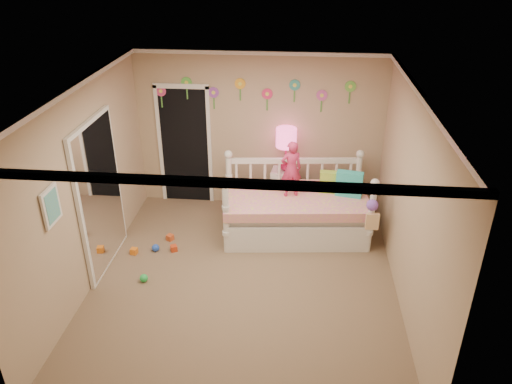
# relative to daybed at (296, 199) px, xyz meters

# --- Properties ---
(floor) EXTENTS (4.00, 4.50, 0.01)m
(floor) POSITION_rel_daybed_xyz_m (-0.64, -1.31, -0.59)
(floor) COLOR #7F684C
(floor) RESTS_ON ground
(ceiling) EXTENTS (4.00, 4.50, 0.01)m
(ceiling) POSITION_rel_daybed_xyz_m (-0.64, -1.31, 2.01)
(ceiling) COLOR white
(ceiling) RESTS_ON floor
(back_wall) EXTENTS (4.00, 0.01, 2.60)m
(back_wall) POSITION_rel_daybed_xyz_m (-0.64, 0.94, 0.71)
(back_wall) COLOR tan
(back_wall) RESTS_ON floor
(left_wall) EXTENTS (0.01, 4.50, 2.60)m
(left_wall) POSITION_rel_daybed_xyz_m (-2.64, -1.31, 0.71)
(left_wall) COLOR tan
(left_wall) RESTS_ON floor
(right_wall) EXTENTS (0.01, 4.50, 2.60)m
(right_wall) POSITION_rel_daybed_xyz_m (1.36, -1.31, 0.71)
(right_wall) COLOR tan
(right_wall) RESTS_ON floor
(crown_molding) EXTENTS (4.00, 4.50, 0.06)m
(crown_molding) POSITION_rel_daybed_xyz_m (-0.64, -1.31, 1.98)
(crown_molding) COLOR white
(crown_molding) RESTS_ON ceiling
(daybed) EXTENTS (2.30, 1.39, 1.19)m
(daybed) POSITION_rel_daybed_xyz_m (0.00, 0.00, 0.00)
(daybed) COLOR white
(daybed) RESTS_ON floor
(pillow_turquoise) EXTENTS (0.41, 0.21, 0.39)m
(pillow_turquoise) POSITION_rel_daybed_xyz_m (0.78, 0.05, 0.26)
(pillow_turquoise) COLOR teal
(pillow_turquoise) RESTS_ON daybed
(pillow_lime) EXTENTS (0.36, 0.15, 0.33)m
(pillow_lime) POSITION_rel_daybed_xyz_m (0.53, 0.15, 0.23)
(pillow_lime) COLOR #A8D541
(pillow_lime) RESTS_ON daybed
(child) EXTENTS (0.36, 0.29, 0.86)m
(child) POSITION_rel_daybed_xyz_m (-0.08, -0.01, 0.50)
(child) COLOR #D02F60
(child) RESTS_ON daybed
(nightstand) EXTENTS (0.47, 0.38, 0.73)m
(nightstand) POSITION_rel_daybed_xyz_m (-0.19, 0.72, -0.23)
(nightstand) COLOR white
(nightstand) RESTS_ON floor
(table_lamp) EXTENTS (0.33, 0.33, 0.72)m
(table_lamp) POSITION_rel_daybed_xyz_m (-0.19, 0.72, 0.62)
(table_lamp) COLOR #CF1B5A
(table_lamp) RESTS_ON nightstand
(closet_doorway) EXTENTS (0.90, 0.04, 2.07)m
(closet_doorway) POSITION_rel_daybed_xyz_m (-1.89, 0.92, 0.44)
(closet_doorway) COLOR black
(closet_doorway) RESTS_ON back_wall
(flower_decals) EXTENTS (3.40, 0.02, 0.50)m
(flower_decals) POSITION_rel_daybed_xyz_m (-0.73, 0.93, 1.35)
(flower_decals) COLOR #B2668C
(flower_decals) RESTS_ON back_wall
(mirror_closet) EXTENTS (0.07, 1.30, 2.10)m
(mirror_closet) POSITION_rel_daybed_xyz_m (-2.60, -1.01, 0.46)
(mirror_closet) COLOR white
(mirror_closet) RESTS_ON left_wall
(wall_picture) EXTENTS (0.05, 0.34, 0.42)m
(wall_picture) POSITION_rel_daybed_xyz_m (-2.61, -2.21, 0.96)
(wall_picture) COLOR white
(wall_picture) RESTS_ON left_wall
(hanging_bag) EXTENTS (0.20, 0.16, 0.36)m
(hanging_bag) POSITION_rel_daybed_xyz_m (1.04, -0.63, 0.13)
(hanging_bag) COLOR beige
(hanging_bag) RESTS_ON daybed
(toy_scatter) EXTENTS (0.98, 1.40, 0.11)m
(toy_scatter) POSITION_rel_daybed_xyz_m (-1.95, -1.01, -0.54)
(toy_scatter) COLOR #996666
(toy_scatter) RESTS_ON floor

